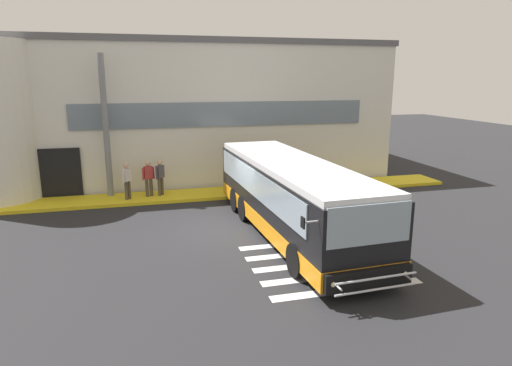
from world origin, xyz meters
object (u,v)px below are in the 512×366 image
Objects in this scene: entry_support_column at (106,127)px; passenger_at_curb_edge at (160,176)px; passenger_by_doorway at (149,177)px; passenger_near_column at (127,179)px; bus_main_foreground at (291,199)px.

entry_support_column reaches higher than passenger_at_curb_edge.
passenger_near_column is at bearing -163.46° from passenger_by_doorway.
passenger_near_column is 1.00× the size of passenger_by_doorway.
passenger_by_doorway is at bearing 127.90° from bus_main_foreground.
bus_main_foreground reaches higher than passenger_by_doorway.
entry_support_column is 3.31m from passenger_at_curb_edge.
passenger_by_doorway is at bearing -19.19° from entry_support_column.
bus_main_foreground is at bearing -55.51° from passenger_at_curb_edge.
passenger_near_column is at bearing -48.23° from entry_support_column.
entry_support_column is at bearing 160.81° from passenger_by_doorway.
entry_support_column is 3.87× the size of passenger_near_column.
entry_support_column is 3.87× the size of passenger_by_doorway.
bus_main_foreground is 6.60× the size of passenger_by_doorway.
entry_support_column is at bearing 131.77° from passenger_near_column.
bus_main_foreground is (6.60, -6.83, -2.06)m from entry_support_column.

